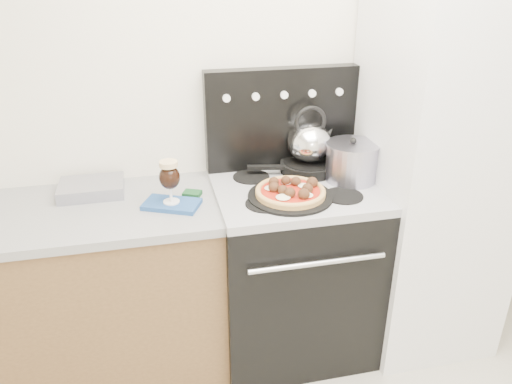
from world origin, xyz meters
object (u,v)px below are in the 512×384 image
object	(u,v)px
oven_mitt	(172,204)
stove_body	(292,272)
stock_pot	(351,163)
base_cabinet	(66,300)
pizza_pan	(290,196)
tea_kettle	(310,139)
skillet	(308,166)
fridge	(434,170)
beer_glass	(170,182)
pizza	(290,190)

from	to	relation	value
oven_mitt	stove_body	bearing A→B (deg)	4.05
stove_body	stock_pot	distance (m)	0.63
base_cabinet	pizza_pan	size ratio (longest dim) A/B	3.80
oven_mitt	stock_pot	bearing A→B (deg)	3.93
tea_kettle	skillet	bearing A→B (deg)	0.00
base_cabinet	stock_pot	bearing A→B (deg)	-0.28
pizza_pan	stock_pot	xyz separation A→B (m)	(0.34, 0.12, 0.08)
base_cabinet	oven_mitt	distance (m)	0.71
oven_mitt	stock_pot	size ratio (longest dim) A/B	1.00
pizza_pan	skillet	size ratio (longest dim) A/B	1.36
oven_mitt	base_cabinet	bearing A→B (deg)	172.81
fridge	base_cabinet	bearing A→B (deg)	178.41
fridge	beer_glass	distance (m)	1.28
fridge	tea_kettle	distance (m)	0.63
base_cabinet	stock_pot	distance (m)	1.50
skillet	stock_pot	size ratio (longest dim) A/B	1.16
stove_body	skillet	size ratio (longest dim) A/B	3.12
pizza_pan	stock_pot	bearing A→B (deg)	20.26
pizza_pan	tea_kettle	world-z (taller)	tea_kettle
beer_glass	tea_kettle	xyz separation A→B (m)	(0.70, 0.21, 0.07)
stove_body	pizza	xyz separation A→B (m)	(-0.06, -0.11, 0.51)
pizza_pan	tea_kettle	distance (m)	0.36
fridge	tea_kettle	world-z (taller)	fridge
fridge	oven_mitt	size ratio (longest dim) A/B	7.87
pizza	skillet	size ratio (longest dim) A/B	1.11
pizza	beer_glass	bearing A→B (deg)	172.91
oven_mitt	beer_glass	bearing A→B (deg)	0.00
pizza	skillet	xyz separation A→B (m)	(0.17, 0.27, -0.01)
base_cabinet	tea_kettle	size ratio (longest dim) A/B	6.08
tea_kettle	beer_glass	bearing A→B (deg)	-159.03
tea_kettle	stock_pot	world-z (taller)	tea_kettle
pizza	skillet	distance (m)	0.32
oven_mitt	pizza_pan	world-z (taller)	pizza_pan
stove_body	tea_kettle	size ratio (longest dim) A/B	3.69
base_cabinet	pizza	distance (m)	1.18
oven_mitt	skillet	xyz separation A→B (m)	(0.70, 0.21, 0.03)
skillet	tea_kettle	bearing A→B (deg)	0.00
tea_kettle	stock_pot	distance (m)	0.24
base_cabinet	tea_kettle	bearing A→B (deg)	6.56
skillet	tea_kettle	size ratio (longest dim) A/B	1.18
stove_body	oven_mitt	size ratio (longest dim) A/B	3.64
stove_body	skillet	xyz separation A→B (m)	(0.12, 0.17, 0.51)
tea_kettle	pizza_pan	bearing A→B (deg)	-117.92
beer_glass	tea_kettle	bearing A→B (deg)	16.50
stove_body	fridge	distance (m)	0.87
beer_glass	fridge	bearing A→B (deg)	0.72
base_cabinet	pizza_pan	distance (m)	1.17
beer_glass	pizza	xyz separation A→B (m)	(0.52, -0.07, -0.06)
base_cabinet	fridge	size ratio (longest dim) A/B	0.76
beer_glass	skillet	xyz separation A→B (m)	(0.70, 0.21, -0.07)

